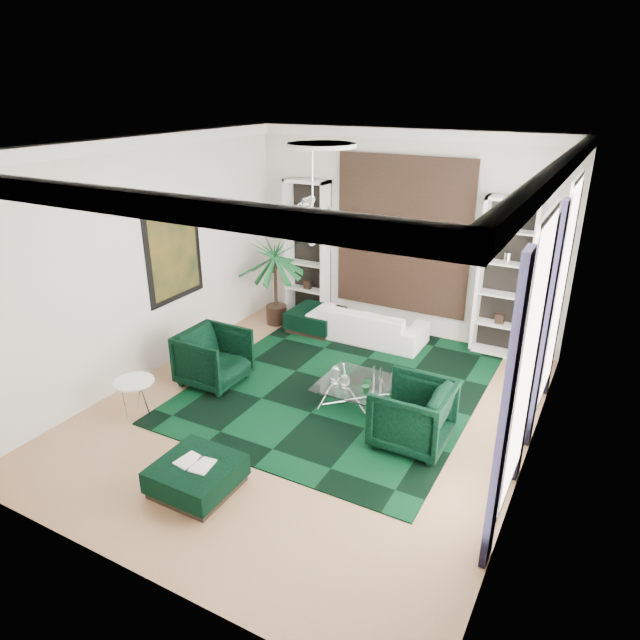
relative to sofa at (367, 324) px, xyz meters
The scene contains 30 objects.
floor 2.77m from the sofa, 82.88° to the right, with size 6.00×7.00×0.02m, color tan.
ceiling 4.44m from the sofa, 82.88° to the right, with size 6.00×7.00×0.02m, color white.
wall_back 1.80m from the sofa, 66.49° to the left, with size 6.00×0.02×3.80m, color silver.
wall_front 6.44m from the sofa, 86.87° to the right, with size 6.00×0.02×3.80m, color silver.
wall_left 4.13m from the sofa, 134.39° to the right, with size 0.02×7.00×3.80m, color silver.
wall_right 4.60m from the sofa, 39.14° to the right, with size 0.02×7.00×3.80m, color silver.
crown_molding 4.36m from the sofa, 82.88° to the right, with size 6.00×7.00×0.18m, color white, non-canonical shape.
ceiling_medallion 4.23m from the sofa, 82.01° to the right, with size 0.90×0.90×0.05m, color white.
tapestry 1.77m from the sofa, 65.08° to the left, with size 2.50×0.06×2.80m, color black.
shelving_left 2.02m from the sofa, 160.07° to the left, with size 0.90×0.38×2.80m, color white, non-canonical shape.
shelving_right 2.60m from the sofa, 14.29° to the left, with size 0.90×0.38×2.80m, color white, non-canonical shape.
painting 3.71m from the sofa, 141.03° to the right, with size 0.04×1.30×1.60m, color black.
window_near 5.17m from the sofa, 47.43° to the right, with size 0.03×1.10×2.90m, color white.
curtain_near_a 5.66m from the sofa, 53.21° to the right, with size 0.07×0.30×3.25m, color black.
curtain_near_b 4.55m from the sofa, 40.82° to the right, with size 0.07×0.30×3.25m, color black.
window_far 3.88m from the sofa, 20.22° to the right, with size 0.03×1.10×2.90m, color white.
curtain_far_a 4.08m from the sofa, 31.33° to the right, with size 0.07×0.30×3.25m, color black.
curtain_far_b 3.58m from the sofa, ahead, with size 0.07×0.30×3.25m, color black.
rug 1.85m from the sofa, 78.30° to the right, with size 4.20×5.00×0.02m, color black.
sofa is the anchor object (origin of this frame).
armchair_left 3.09m from the sofa, 118.50° to the right, with size 0.95×0.98×0.89m, color black.
armchair_right 3.41m from the sofa, 55.80° to the right, with size 0.95×0.98×0.89m, color black.
coffee_table 2.39m from the sofa, 69.73° to the right, with size 1.06×1.06×0.36m, color white, non-canonical shape.
ottoman_side 1.08m from the sofa, behind, with size 0.93×0.93×0.41m, color black.
ottoman_front 4.94m from the sofa, 89.92° to the right, with size 0.91×0.91×0.37m, color black.
book 4.94m from the sofa, 89.92° to the right, with size 0.45×0.30×0.03m, color white.
side_table 4.45m from the sofa, 114.54° to the right, with size 0.57×0.57×0.55m, color white.
palm 2.11m from the sofa, behind, with size 1.42×1.42×2.27m, color #155227, non-canonical shape.
chandelier 3.66m from the sofa, 83.19° to the right, with size 0.72×0.72×0.64m, color white, non-canonical shape.
table_plant 2.70m from the sofa, 66.06° to the right, with size 0.15×0.12×0.27m, color #155227.
Camera 1 is at (3.59, -6.38, 4.48)m, focal length 32.00 mm.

